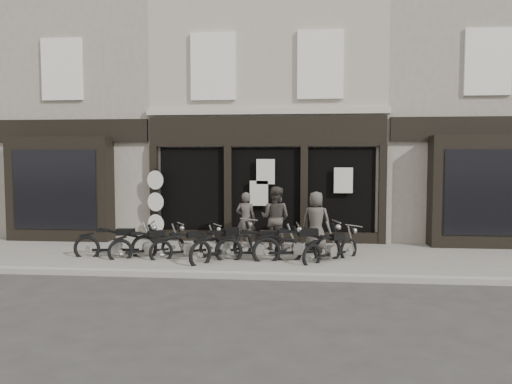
# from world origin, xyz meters

# --- Properties ---
(ground_plane) EXTENTS (90.00, 90.00, 0.00)m
(ground_plane) POSITION_xyz_m (0.00, 0.00, 0.00)
(ground_plane) COLOR #2D2B28
(ground_plane) RESTS_ON ground
(pavement) EXTENTS (30.00, 4.20, 0.12)m
(pavement) POSITION_xyz_m (0.00, 0.90, 0.06)
(pavement) COLOR #66605A
(pavement) RESTS_ON ground_plane
(kerb) EXTENTS (30.00, 0.25, 0.13)m
(kerb) POSITION_xyz_m (0.00, -1.25, 0.07)
(kerb) COLOR gray
(kerb) RESTS_ON ground_plane
(central_building) EXTENTS (7.30, 6.22, 8.34)m
(central_building) POSITION_xyz_m (0.00, 5.95, 4.08)
(central_building) COLOR #A69D8F
(central_building) RESTS_ON ground
(neighbour_left) EXTENTS (5.60, 6.73, 8.34)m
(neighbour_left) POSITION_xyz_m (-6.35, 5.90, 4.04)
(neighbour_left) COLOR gray
(neighbour_left) RESTS_ON ground
(neighbour_right) EXTENTS (5.60, 6.73, 8.34)m
(neighbour_right) POSITION_xyz_m (6.35, 5.90, 4.04)
(neighbour_right) COLOR gray
(neighbour_right) RESTS_ON ground
(motorcycle_0) EXTENTS (2.14, 0.61, 1.03)m
(motorcycle_0) POSITION_xyz_m (-3.65, 0.25, 0.41)
(motorcycle_0) COLOR black
(motorcycle_0) RESTS_ON ground
(motorcycle_1) EXTENTS (1.80, 1.24, 0.96)m
(motorcycle_1) POSITION_xyz_m (-2.83, 0.31, 0.38)
(motorcycle_1) COLOR black
(motorcycle_1) RESTS_ON ground
(motorcycle_2) EXTENTS (1.73, 1.23, 0.93)m
(motorcycle_2) POSITION_xyz_m (-1.83, 0.37, 0.37)
(motorcycle_2) COLOR black
(motorcycle_2) RESTS_ON ground
(motorcycle_3) EXTENTS (1.51, 1.93, 1.06)m
(motorcycle_3) POSITION_xyz_m (-0.86, 0.19, 0.42)
(motorcycle_3) COLOR black
(motorcycle_3) RESTS_ON ground
(motorcycle_4) EXTENTS (2.19, 0.60, 1.05)m
(motorcycle_4) POSITION_xyz_m (0.06, 0.17, 0.42)
(motorcycle_4) COLOR black
(motorcycle_4) RESTS_ON ground
(motorcycle_5) EXTENTS (2.24, 0.90, 1.09)m
(motorcycle_5) POSITION_xyz_m (1.02, 0.28, 0.43)
(motorcycle_5) COLOR black
(motorcycle_5) RESTS_ON ground
(motorcycle_6) EXTENTS (1.54, 1.53, 0.93)m
(motorcycle_6) POSITION_xyz_m (1.84, 0.32, 0.37)
(motorcycle_6) COLOR black
(motorcycle_6) RESTS_ON ground
(man_left) EXTENTS (0.62, 0.45, 1.57)m
(man_left) POSITION_xyz_m (-0.49, 1.94, 0.91)
(man_left) COLOR #463F39
(man_left) RESTS_ON pavement
(man_centre) EXTENTS (1.02, 0.89, 1.76)m
(man_centre) POSITION_xyz_m (0.36, 1.65, 1.00)
(man_centre) COLOR #3B342F
(man_centre) RESTS_ON pavement
(man_right) EXTENTS (0.87, 0.65, 1.62)m
(man_right) POSITION_xyz_m (1.49, 1.78, 0.93)
(man_right) COLOR #443F38
(man_right) RESTS_ON pavement
(advert_sign_post) EXTENTS (0.56, 0.37, 2.35)m
(advert_sign_post) POSITION_xyz_m (-3.33, 2.65, 1.14)
(advert_sign_post) COLOR black
(advert_sign_post) RESTS_ON ground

